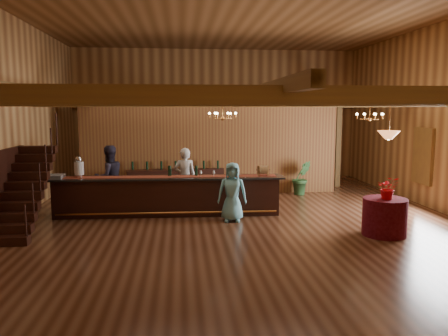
{
  "coord_description": "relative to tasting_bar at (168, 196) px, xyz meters",
  "views": [
    {
      "loc": [
        -1.55,
        -11.81,
        3.0
      ],
      "look_at": [
        -0.33,
        0.47,
        1.33
      ],
      "focal_mm": 35.0,
      "sensor_mm": 36.0,
      "label": 1
    }
  ],
  "objects": [
    {
      "name": "wall_right",
      "position": [
        7.94,
        -0.46,
        2.19
      ],
      "size": [
        0.1,
        14.0,
        5.5
      ],
      "primitive_type": "cube",
      "color": "tan",
      "rests_on": "floor"
    },
    {
      "name": "pendant_lamp",
      "position": [
        5.21,
        -2.54,
        1.84
      ],
      "size": [
        0.52,
        0.52,
        0.9
      ],
      "color": "#C57A36",
      "rests_on": "beam_grid"
    },
    {
      "name": "beverage_dispenser",
      "position": [
        -2.45,
        0.12,
        0.83
      ],
      "size": [
        0.26,
        0.26,
        0.6
      ],
      "color": "silver",
      "rests_on": "tasting_bar"
    },
    {
      "name": "bar_bottle_0",
      "position": [
        0.05,
        0.13,
        0.69
      ],
      "size": [
        0.07,
        0.07,
        0.3
      ],
      "primitive_type": "cylinder",
      "color": "black",
      "rests_on": "tasting_bar"
    },
    {
      "name": "table_flowers",
      "position": [
        5.21,
        -2.64,
        0.61
      ],
      "size": [
        0.6,
        0.56,
        0.54
      ],
      "primitive_type": "imported",
      "rotation": [
        0.0,
        0.0,
        -0.34
      ],
      "color": "red",
      "rests_on": "round_table"
    },
    {
      "name": "glass_rack_tray",
      "position": [
        -3.11,
        0.03,
        0.59
      ],
      "size": [
        0.5,
        0.5,
        0.1
      ],
      "primitive_type": "cube",
      "color": "gray",
      "rests_on": "tasting_bar"
    },
    {
      "name": "bar_bottle_1",
      "position": [
        0.07,
        0.13,
        0.69
      ],
      "size": [
        0.07,
        0.07,
        0.3
      ],
      "primitive_type": "cylinder",
      "color": "black",
      "rests_on": "tasting_bar"
    },
    {
      "name": "ceiling",
      "position": [
        1.94,
        -0.46,
        4.94
      ],
      "size": [
        14.0,
        14.0,
        0.0
      ],
      "primitive_type": "plane",
      "rotation": [
        3.14,
        0.0,
        0.0
      ],
      "color": "brown",
      "rests_on": "wall_back"
    },
    {
      "name": "wall_left",
      "position": [
        -4.06,
        -0.46,
        2.19
      ],
      "size": [
        0.1,
        14.0,
        5.5
      ],
      "primitive_type": "cube",
      "color": "tan",
      "rests_on": "floor"
    },
    {
      "name": "floor_plant",
      "position": [
        4.6,
        2.52,
        0.05
      ],
      "size": [
        0.74,
        0.63,
        1.21
      ],
      "primitive_type": "imported",
      "rotation": [
        0.0,
        0.0,
        0.15
      ],
      "color": "#2A5527",
      "rests_on": "floor"
    },
    {
      "name": "backbar_shelf",
      "position": [
        0.2,
        2.77,
        -0.09
      ],
      "size": [
        3.37,
        1.07,
        0.94
      ],
      "primitive_type": "cube",
      "rotation": [
        0.0,
        0.0,
        0.17
      ],
      "color": "black",
      "rests_on": "floor"
    },
    {
      "name": "tasting_bar",
      "position": [
        0.0,
        0.0,
        0.0
      ],
      "size": [
        6.61,
        1.03,
        1.11
      ],
      "rotation": [
        0.0,
        0.0,
        -0.03
      ],
      "color": "black",
      "rests_on": "floor"
    },
    {
      "name": "wall_back",
      "position": [
        1.94,
        6.54,
        2.19
      ],
      "size": [
        12.0,
        0.1,
        5.5
      ],
      "primitive_type": "cube",
      "color": "tan",
      "rests_on": "floor"
    },
    {
      "name": "support_posts",
      "position": [
        1.94,
        -0.96,
        1.04
      ],
      "size": [
        9.2,
        10.2,
        3.2
      ],
      "color": "olive",
      "rests_on": "floor"
    },
    {
      "name": "window_right_back",
      "position": [
        7.89,
        0.54,
        0.99
      ],
      "size": [
        0.12,
        1.05,
        1.75
      ],
      "primitive_type": "cube",
      "color": "white",
      "rests_on": "wall_right"
    },
    {
      "name": "round_table",
      "position": [
        5.21,
        -2.54,
        -0.11
      ],
      "size": [
        1.03,
        1.03,
        0.89
      ],
      "primitive_type": "cylinder",
      "color": "#57101E",
      "rests_on": "floor"
    },
    {
      "name": "raffle_drum",
      "position": [
        2.72,
        -0.13,
        0.72
      ],
      "size": [
        0.34,
        0.24,
        0.3
      ],
      "color": "brown",
      "rests_on": "tasting_bar"
    },
    {
      "name": "chandelier_left",
      "position": [
        1.6,
        0.37,
        2.26
      ],
      "size": [
        0.8,
        0.8,
        0.53
      ],
      "color": "#C57A36",
      "rests_on": "beam_grid"
    },
    {
      "name": "backroom_boxes",
      "position": [
        1.65,
        5.04,
        -0.03
      ],
      "size": [
        4.1,
        0.6,
        1.1
      ],
      "color": "black",
      "rests_on": "floor"
    },
    {
      "name": "table_vase",
      "position": [
        5.33,
        -2.4,
        0.5
      ],
      "size": [
        0.21,
        0.21,
        0.33
      ],
      "primitive_type": "imported",
      "rotation": [
        0.0,
        0.0,
        -0.29
      ],
      "color": "#C57A36",
      "rests_on": "round_table"
    },
    {
      "name": "chandelier_right",
      "position": [
        5.86,
        0.01,
        2.24
      ],
      "size": [
        0.8,
        0.8,
        0.56
      ],
      "color": "#C57A36",
      "rests_on": "beam_grid"
    },
    {
      "name": "staircase",
      "position": [
        -3.51,
        -1.2,
        0.44
      ],
      "size": [
        1.0,
        2.8,
        2.0
      ],
      "color": "black",
      "rests_on": "floor"
    },
    {
      "name": "beam_grid",
      "position": [
        1.94,
        0.04,
        2.68
      ],
      "size": [
        11.9,
        13.9,
        0.39
      ],
      "color": "olive",
      "rests_on": "wall_left"
    },
    {
      "name": "partition_wall",
      "position": [
        1.44,
        3.04,
        0.99
      ],
      "size": [
        9.0,
        0.18,
        3.1
      ],
      "primitive_type": "cube",
      "color": "brown",
      "rests_on": "floor"
    },
    {
      "name": "staff_second",
      "position": [
        -1.75,
        0.85,
        0.41
      ],
      "size": [
        1.19,
        1.13,
        1.93
      ],
      "primitive_type": "imported",
      "rotation": [
        0.0,
        0.0,
        3.72
      ],
      "color": "#2A273A",
      "rests_on": "floor"
    },
    {
      "name": "bartender",
      "position": [
        0.5,
        0.87,
        0.36
      ],
      "size": [
        0.73,
        0.53,
        1.84
      ],
      "primitive_type": "imported",
      "rotation": [
        0.0,
        0.0,
        3.0
      ],
      "color": "silver",
      "rests_on": "floor"
    },
    {
      "name": "floor",
      "position": [
        1.94,
        -0.46,
        -0.56
      ],
      "size": [
        14.0,
        14.0,
        0.0
      ],
      "primitive_type": "plane",
      "color": "brown",
      "rests_on": "ground"
    },
    {
      "name": "wall_front",
      "position": [
        1.94,
        -7.46,
        2.19
      ],
      "size": [
        12.0,
        0.1,
        5.5
      ],
      "primitive_type": "cube",
      "color": "tan",
      "rests_on": "floor"
    },
    {
      "name": "bar_bottle_2",
      "position": [
        0.82,
        0.1,
        0.69
      ],
      "size": [
        0.07,
        0.07,
        0.3
      ],
      "primitive_type": "cylinder",
      "color": "black",
      "rests_on": "tasting_bar"
    },
    {
      "name": "guest",
      "position": [
        1.74,
        -0.86,
        0.24
      ],
      "size": [
        0.85,
        0.62,
        1.59
      ],
      "primitive_type": "imported",
      "rotation": [
        0.0,
        0.0,
        -0.15
      ],
      "color": "#6CB6C0",
      "rests_on": "floor"
    }
  ]
}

